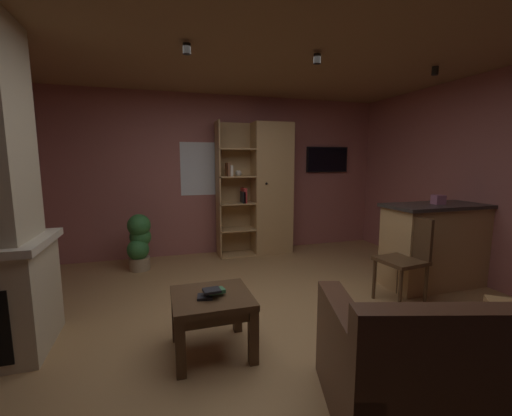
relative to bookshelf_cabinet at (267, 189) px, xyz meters
name	(u,v)px	position (x,y,z in m)	size (l,w,h in m)	color
floor	(269,328)	(-0.78, -2.37, -1.06)	(5.68, 5.22, 0.02)	#A37A4C
wall_back	(216,176)	(-0.78, 0.27, 0.22)	(5.80, 0.06, 2.55)	#9E5B56
wall_right	(511,182)	(2.09, -2.37, 0.22)	(0.06, 5.22, 2.55)	#9E5B56
ceiling	(270,30)	(-0.78, -2.37, 1.51)	(5.68, 5.22, 0.02)	#8E6B47
window_pane_back	(203,169)	(-0.99, 0.24, 0.33)	(0.71, 0.01, 0.84)	white
bookshelf_cabinet	(267,189)	(0.00, 0.00, 0.00)	(1.21, 0.41, 2.11)	tan
kitchen_bar_counter	(443,244)	(1.61, -1.98, -0.55)	(1.52, 0.58, 1.00)	tan
tissue_box	(438,200)	(1.47, -1.99, 0.01)	(0.12, 0.12, 0.11)	#995972
leather_couch	(471,371)	(-0.02, -3.73, -0.74)	(1.75, 1.27, 0.84)	#4C2D1E
coffee_table	(212,306)	(-1.34, -2.60, -0.67)	(0.61, 0.58, 0.47)	#4C331E
table_book_0	(205,297)	(-1.40, -2.65, -0.57)	(0.11, 0.11, 0.02)	black
table_book_1	(216,291)	(-1.31, -2.62, -0.54)	(0.13, 0.09, 0.03)	#387247
table_book_2	(212,290)	(-1.35, -2.66, -0.52)	(0.13, 0.11, 0.02)	black
dining_chair	(407,254)	(0.81, -2.26, -0.52)	(0.46, 0.46, 0.92)	#4C331E
potted_floor_plant	(139,241)	(-1.98, -0.33, -0.63)	(0.33, 0.37, 0.79)	#9E896B
wall_mounted_tv	(327,160)	(1.20, 0.21, 0.48)	(0.78, 0.06, 0.44)	black
track_light_spot_0	(4,30)	(-2.76, -1.99, 1.43)	(0.07, 0.07, 0.09)	black
track_light_spot_1	(187,49)	(-1.42, -1.97, 1.43)	(0.07, 0.07, 0.09)	black
track_light_spot_2	(317,59)	(-0.20, -2.05, 1.43)	(0.07, 0.07, 0.09)	black
track_light_spot_3	(435,71)	(1.23, -2.04, 1.43)	(0.07, 0.07, 0.09)	black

